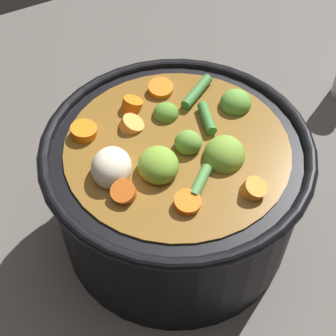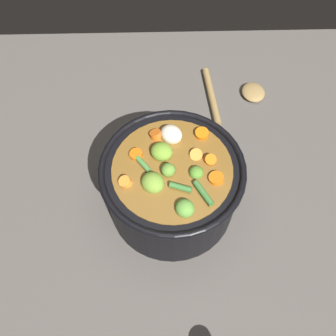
{
  "view_description": "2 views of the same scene",
  "coord_description": "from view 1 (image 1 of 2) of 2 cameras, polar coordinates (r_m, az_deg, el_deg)",
  "views": [
    {
      "loc": [
        -0.27,
        0.17,
        0.48
      ],
      "look_at": [
        -0.02,
        0.02,
        0.13
      ],
      "focal_mm": 50.99,
      "sensor_mm": 36.0,
      "label": 1
    },
    {
      "loc": [
        -0.02,
        -0.35,
        0.72
      ],
      "look_at": [
        -0.01,
        0.01,
        0.13
      ],
      "focal_mm": 39.81,
      "sensor_mm": 36.0,
      "label": 2
    }
  ],
  "objects": [
    {
      "name": "ground_plane",
      "position": [
        0.58,
        0.89,
        -6.84
      ],
      "size": [
        1.1,
        1.1,
        0.0
      ],
      "primitive_type": "plane",
      "color": "#514C47"
    },
    {
      "name": "cooking_pot",
      "position": [
        0.52,
        0.99,
        -2.15
      ],
      "size": [
        0.27,
        0.27,
        0.17
      ],
      "color": "black",
      "rests_on": "ground_plane"
    }
  ]
}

